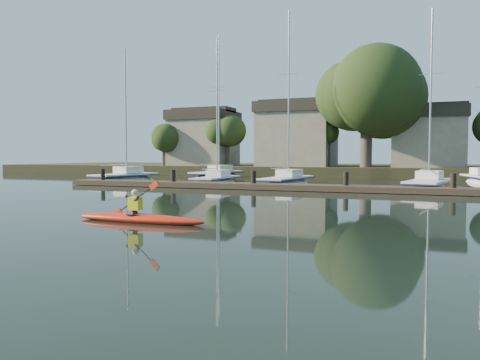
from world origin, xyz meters
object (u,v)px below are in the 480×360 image
(dock, at_px, (298,187))
(sailboat_2, at_px, (287,187))
(sailboat_3, at_px, (428,192))
(sailboat_1, at_px, (216,186))
(sailboat_5, at_px, (218,180))
(kayak, at_px, (139,217))
(sailboat_0, at_px, (125,184))

(dock, distance_m, sailboat_2, 5.66)
(sailboat_2, xyz_separation_m, sailboat_3, (9.90, -1.38, -0.02))
(sailboat_2, bearing_deg, sailboat_1, -164.89)
(sailboat_5, bearing_deg, kayak, -64.62)
(dock, distance_m, sailboat_5, 17.86)
(kayak, xyz_separation_m, sailboat_2, (-0.68, 21.10, -0.36))
(dock, height_order, sailboat_0, sailboat_0)
(dock, distance_m, sailboat_1, 8.79)
(sailboat_2, height_order, sailboat_3, sailboat_2)
(sailboat_1, xyz_separation_m, sailboat_2, (5.48, 0.87, -0.01))
(sailboat_2, bearing_deg, sailboat_0, -172.17)
(sailboat_0, height_order, sailboat_1, sailboat_1)
(dock, height_order, sailboat_2, sailboat_2)
(dock, xyz_separation_m, sailboat_5, (-11.56, 13.61, -0.40))
(dock, height_order, sailboat_5, sailboat_5)
(sailboat_0, xyz_separation_m, sailboat_2, (14.24, 0.42, 0.03))
(sailboat_2, height_order, sailboat_5, sailboat_5)
(dock, bearing_deg, sailboat_3, 26.38)
(sailboat_2, bearing_deg, dock, -61.58)
(sailboat_0, bearing_deg, sailboat_3, 5.21)
(kayak, height_order, sailboat_3, sailboat_3)
(kayak, distance_m, sailboat_1, 21.16)
(sailboat_3, bearing_deg, sailboat_5, 163.73)
(sailboat_1, relative_size, sailboat_2, 0.87)
(kayak, height_order, sailboat_1, sailboat_1)
(sailboat_1, xyz_separation_m, sailboat_3, (15.38, -0.52, -0.02))
(sailboat_3, height_order, sailboat_5, sailboat_5)
(sailboat_0, distance_m, sailboat_1, 8.77)
(sailboat_5, bearing_deg, sailboat_2, -35.19)
(dock, height_order, sailboat_3, sailboat_3)
(sailboat_1, bearing_deg, sailboat_3, -3.32)
(dock, relative_size, sailboat_0, 2.68)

